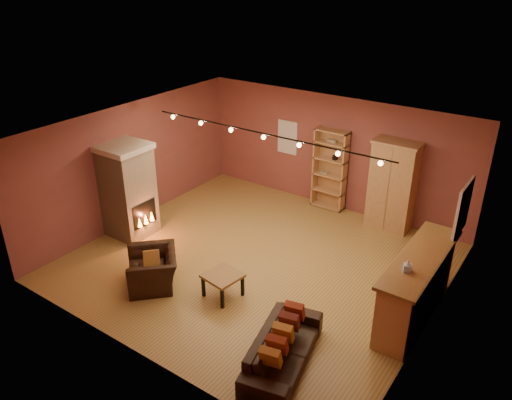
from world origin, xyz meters
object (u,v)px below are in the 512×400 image
Objects in this scene: fireplace at (128,190)px; bookcase at (331,169)px; armchair at (152,264)px; armoire at (392,185)px; coffee_table at (223,278)px; loveseat at (283,344)px; bar_counter at (416,286)px.

fireplace reaches higher than bookcase.
bookcase reaches higher than armchair.
armoire is at bearing 37.47° from fireplace.
coffee_table is at bearing -12.44° from fireplace.
armchair reaches higher than coffee_table.
armoire is 5.56m from armchair.
fireplace is 5.89m from armoire.
armoire reaches higher than loveseat.
armoire is 1.05× the size of loveseat.
bookcase is at bearing 7.31° from loveseat.
armoire is 1.72× the size of armchair.
fireplace is 3.03× the size of coffee_table.
armoire is at bearing 70.64° from coffee_table.
bookcase is at bearing 50.77° from fireplace.
fireplace is 5.27m from loveseat.
armoire is 4.59m from coffee_table.
bar_counter reaches higher than armchair.
bookcase is at bearing 174.42° from armoire.
armoire reaches higher than armchair.
loveseat is 3.17m from armchair.
fireplace reaches higher than armchair.
fireplace is at bearing -168.36° from armchair.
coffee_table is at bearing -154.69° from bar_counter.
loveseat is (0.32, -5.12, -0.66)m from armoire.
armoire is 5.17m from loveseat.
armchair is (1.85, -1.17, -0.60)m from fireplace.
bookcase is 5.09m from armchair.
loveseat is at bearing -24.58° from coffee_table.
coffee_table is at bearing 63.47° from armchair.
fireplace is at bearing 60.07° from loveseat.
bookcase reaches higher than loveseat.
bookcase is 1.66× the size of armchair.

